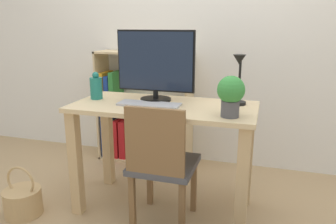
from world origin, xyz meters
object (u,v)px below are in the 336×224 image
object	(u,v)px
desk_lamp	(239,75)
basket	(23,201)
keyboard	(149,104)
chair	(161,162)
potted_plant	(231,94)
bookshelf	(128,114)
monitor	(155,64)
vase	(96,87)

from	to	relation	value
desk_lamp	basket	size ratio (longest dim) A/B	0.94
keyboard	basket	bearing A→B (deg)	-159.08
keyboard	chair	xyz separation A→B (m)	(0.13, -0.15, -0.33)
potted_plant	desk_lamp	bearing A→B (deg)	85.88
bookshelf	basket	size ratio (longest dim) A/B	2.91
desk_lamp	basket	bearing A→B (deg)	-161.59
desk_lamp	bookshelf	bearing A→B (deg)	147.48
monitor	desk_lamp	bearing A→B (deg)	-1.15
potted_plant	chair	distance (m)	0.61
potted_plant	bookshelf	world-z (taller)	bookshelf
keyboard	desk_lamp	distance (m)	0.60
keyboard	bookshelf	xyz separation A→B (m)	(-0.52, 0.83, -0.33)
desk_lamp	basket	world-z (taller)	desk_lamp
desk_lamp	chair	xyz separation A→B (m)	(-0.42, -0.30, -0.52)
potted_plant	chair	world-z (taller)	potted_plant
keyboard	chair	world-z (taller)	chair
monitor	desk_lamp	distance (m)	0.56
monitor	potted_plant	size ratio (longest dim) A/B	2.30
vase	chair	size ratio (longest dim) A/B	0.23
monitor	bookshelf	world-z (taller)	monitor
keyboard	desk_lamp	size ratio (longest dim) A/B	1.22
monitor	keyboard	bearing A→B (deg)	-87.40
chair	desk_lamp	bearing A→B (deg)	43.72
vase	desk_lamp	xyz separation A→B (m)	(0.98, 0.06, 0.12)
monitor	keyboard	distance (m)	0.29
chair	potted_plant	bearing A→B (deg)	13.87
keyboard	chair	bearing A→B (deg)	-48.99
keyboard	bookshelf	distance (m)	1.04
vase	potted_plant	bearing A→B (deg)	-11.50
vase	chair	world-z (taller)	vase
vase	potted_plant	size ratio (longest dim) A/B	0.81
chair	basket	distance (m)	1.02
keyboard	chair	size ratio (longest dim) A/B	0.50
keyboard	monitor	bearing A→B (deg)	92.60
monitor	chair	bearing A→B (deg)	-65.62
potted_plant	keyboard	bearing A→B (deg)	167.84
basket	desk_lamp	bearing A→B (deg)	18.41
bookshelf	chair	bearing A→B (deg)	-56.30
keyboard	bookshelf	world-z (taller)	bookshelf
vase	chair	xyz separation A→B (m)	(0.56, -0.23, -0.40)
vase	chair	bearing A→B (deg)	-22.56
desk_lamp	potted_plant	xyz separation A→B (m)	(-0.02, -0.26, -0.07)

